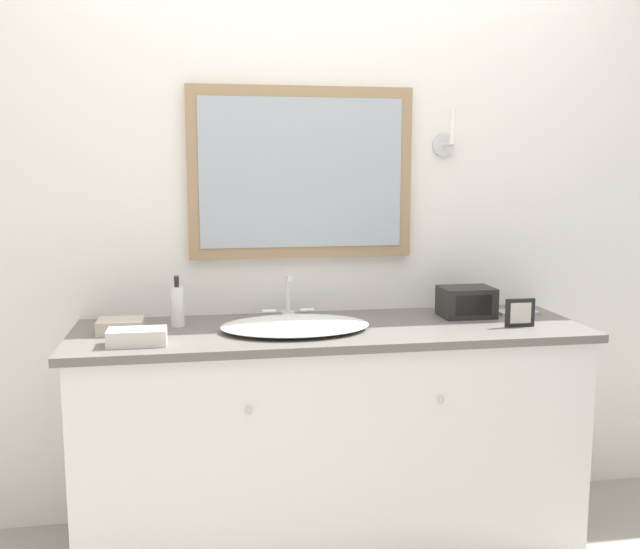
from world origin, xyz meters
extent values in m
cube|color=white|center=(0.00, 0.64, 1.27)|extent=(8.00, 0.06, 2.55)
cube|color=#997A56|center=(-0.07, 0.59, 1.42)|extent=(0.90, 0.04, 0.68)
cube|color=#9EA8B2|center=(-0.07, 0.57, 1.42)|extent=(0.81, 0.01, 0.59)
cylinder|color=silver|center=(0.53, 0.60, 1.53)|extent=(0.09, 0.01, 0.09)
cylinder|color=silver|center=(0.53, 0.55, 1.53)|extent=(0.02, 0.10, 0.02)
cylinder|color=white|center=(0.53, 0.50, 1.60)|extent=(0.02, 0.02, 0.14)
cube|color=white|center=(0.00, 0.31, 0.41)|extent=(1.85, 0.56, 0.82)
cube|color=#66605B|center=(0.00, 0.31, 0.84)|extent=(1.91, 0.60, 0.03)
sphere|color=silver|center=(-0.33, 0.01, 0.64)|extent=(0.02, 0.02, 0.02)
sphere|color=silver|center=(0.33, 0.01, 0.64)|extent=(0.02, 0.02, 0.02)
ellipsoid|color=white|center=(-0.14, 0.28, 0.87)|extent=(0.55, 0.38, 0.03)
cylinder|color=silver|center=(-0.14, 0.49, 0.87)|extent=(0.06, 0.06, 0.03)
cylinder|color=silver|center=(-0.14, 0.49, 0.95)|extent=(0.02, 0.02, 0.14)
cylinder|color=silver|center=(-0.14, 0.45, 1.02)|extent=(0.02, 0.07, 0.02)
cylinder|color=white|center=(-0.21, 0.49, 0.88)|extent=(0.05, 0.02, 0.02)
cylinder|color=white|center=(-0.06, 0.49, 0.88)|extent=(0.05, 0.02, 0.02)
cylinder|color=white|center=(-0.57, 0.41, 0.93)|extent=(0.05, 0.05, 0.15)
cylinder|color=black|center=(-0.57, 0.41, 1.02)|extent=(0.02, 0.02, 0.04)
cube|color=black|center=(-0.57, 0.40, 1.04)|extent=(0.02, 0.03, 0.01)
cube|color=black|center=(0.57, 0.40, 0.91)|extent=(0.21, 0.16, 0.12)
cube|color=black|center=(0.57, 0.33, 0.91)|extent=(0.15, 0.01, 0.08)
cube|color=black|center=(0.70, 0.19, 0.90)|extent=(0.11, 0.01, 0.11)
cube|color=beige|center=(0.70, 0.18, 0.90)|extent=(0.08, 0.00, 0.08)
cube|color=silver|center=(-0.70, 0.15, 0.88)|extent=(0.20, 0.11, 0.05)
cube|color=#B7A899|center=(-0.77, 0.34, 0.88)|extent=(0.16, 0.13, 0.05)
cube|color=#ADADB2|center=(0.80, 0.43, 0.86)|extent=(0.16, 0.09, 0.01)
camera|label=1|loc=(-0.49, -2.26, 1.44)|focal=40.00mm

